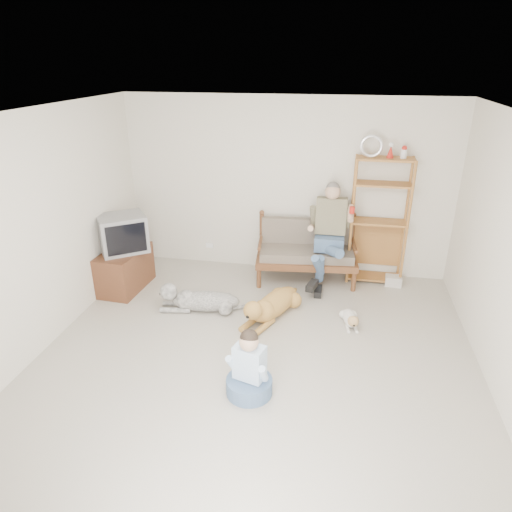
% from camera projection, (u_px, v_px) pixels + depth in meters
% --- Properties ---
extents(floor, '(5.50, 5.50, 0.00)m').
position_uv_depth(floor, '(252.00, 371.00, 5.05)').
color(floor, beige).
rests_on(floor, ground).
extents(ceiling, '(5.50, 5.50, 0.00)m').
position_uv_depth(ceiling, '(251.00, 118.00, 3.96)').
color(ceiling, white).
rests_on(ceiling, ground).
extents(wall_back, '(5.00, 0.00, 5.00)m').
position_uv_depth(wall_back, '(286.00, 187.00, 6.98)').
color(wall_back, beige).
rests_on(wall_back, ground).
extents(wall_front, '(5.00, 0.00, 5.00)m').
position_uv_depth(wall_front, '(133.00, 508.00, 2.03)').
color(wall_front, beige).
rests_on(wall_front, ground).
extents(wall_left, '(0.00, 5.50, 5.50)m').
position_uv_depth(wall_left, '(25.00, 242.00, 4.92)').
color(wall_left, beige).
rests_on(wall_left, ground).
extents(loveseat, '(1.56, 0.85, 0.95)m').
position_uv_depth(loveseat, '(307.00, 250.00, 6.95)').
color(loveseat, brown).
rests_on(loveseat, ground).
extents(man, '(0.59, 0.84, 1.36)m').
position_uv_depth(man, '(327.00, 242.00, 6.62)').
color(man, slate).
rests_on(man, loveseat).
extents(etagere, '(0.84, 0.37, 2.21)m').
position_uv_depth(etagere, '(379.00, 220.00, 6.71)').
color(etagere, olive).
rests_on(etagere, ground).
extents(book_stack, '(0.25, 0.19, 0.15)m').
position_uv_depth(book_stack, '(393.00, 281.00, 6.89)').
color(book_stack, white).
rests_on(book_stack, ground).
extents(tv_stand, '(0.56, 0.93, 0.60)m').
position_uv_depth(tv_stand, '(125.00, 270.00, 6.73)').
color(tv_stand, brown).
rests_on(tv_stand, ground).
extents(crt_tv, '(0.82, 0.79, 0.53)m').
position_uv_depth(crt_tv, '(123.00, 233.00, 6.52)').
color(crt_tv, gray).
rests_on(crt_tv, tv_stand).
extents(wall_outlet, '(0.12, 0.02, 0.08)m').
position_uv_depth(wall_outlet, '(210.00, 245.00, 7.59)').
color(wall_outlet, white).
rests_on(wall_outlet, ground).
extents(golden_retriever, '(0.70, 1.31, 0.42)m').
position_uv_depth(golden_retriever, '(271.00, 306.00, 6.02)').
color(golden_retriever, '#BA8C40').
rests_on(golden_retriever, ground).
extents(shaggy_dog, '(1.32, 0.44, 0.39)m').
position_uv_depth(shaggy_dog, '(197.00, 300.00, 6.19)').
color(shaggy_dog, silver).
rests_on(shaggy_dog, ground).
extents(terrier, '(0.23, 0.59, 0.22)m').
position_uv_depth(terrier, '(351.00, 319.00, 5.85)').
color(terrier, white).
rests_on(terrier, ground).
extents(child, '(0.48, 0.48, 0.75)m').
position_uv_depth(child, '(249.00, 371.00, 4.61)').
color(child, slate).
rests_on(child, ground).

